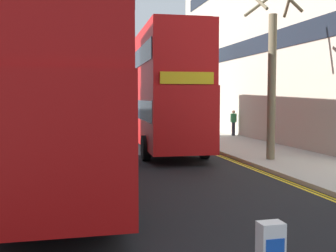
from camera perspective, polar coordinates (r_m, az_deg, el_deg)
sidewalk_right at (r=18.24m, az=14.77°, el=-4.03°), size 4.00×80.00×0.14m
kerb_line_outer at (r=15.55m, az=11.46°, el=-5.61°), size 0.10×56.00×0.01m
kerb_line_inner at (r=15.48m, az=10.92°, el=-5.64°), size 0.10×56.00×0.01m
double_decker_bus_away at (r=11.65m, az=-14.35°, el=6.08°), size 2.94×10.85×5.64m
double_decker_bus_oncoming at (r=20.05m, az=-0.94°, el=5.30°), size 3.18×10.91×5.64m
pedestrian_far at (r=26.38m, az=9.19°, el=0.51°), size 0.34×0.22×1.62m
street_tree_mid at (r=30.46m, az=2.54°, el=5.25°), size 1.43×1.59×6.64m
street_tree_far at (r=37.98m, az=-2.59°, el=4.87°), size 1.55×1.79×6.41m
street_tree_distant at (r=16.50m, az=14.36°, el=6.92°), size 1.83×1.90×6.80m
townhouse_terrace_right at (r=27.99m, az=21.13°, el=13.63°), size 10.08×28.00×14.75m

